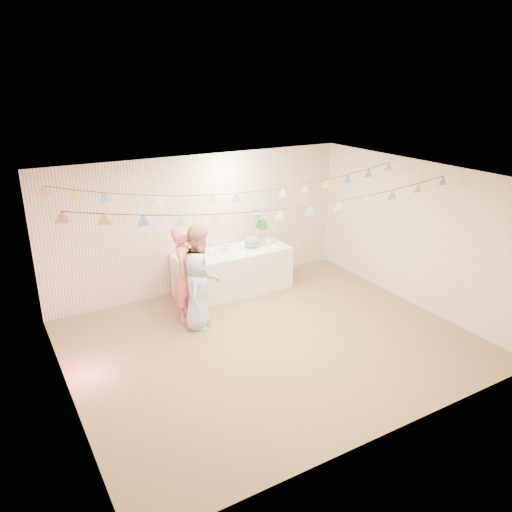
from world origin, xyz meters
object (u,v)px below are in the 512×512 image
cake_stand (256,232)px  person_adult_b (200,273)px  person_adult_a (185,274)px  person_child (197,291)px  table (233,271)px

cake_stand → person_adult_b: (-1.53, -0.77, -0.26)m
person_adult_a → person_child: 0.42m
person_child → person_adult_a: bearing=40.2°
table → person_child: bearing=-139.4°
cake_stand → person_adult_b: person_adult_b is taller
cake_stand → person_adult_a: size_ratio=0.41×
person_adult_a → person_child: size_ratio=1.27×
person_adult_a → table: bearing=-29.5°
table → cake_stand: bearing=5.2°
table → person_adult_a: size_ratio=1.32×
person_adult_a → person_child: bearing=-140.5°
table → person_child: (-1.17, -1.01, 0.24)m
cake_stand → person_adult_a: (-1.76, -0.67, -0.26)m
cake_stand → person_child: 2.07m
table → person_adult_b: (-0.98, -0.72, 0.42)m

